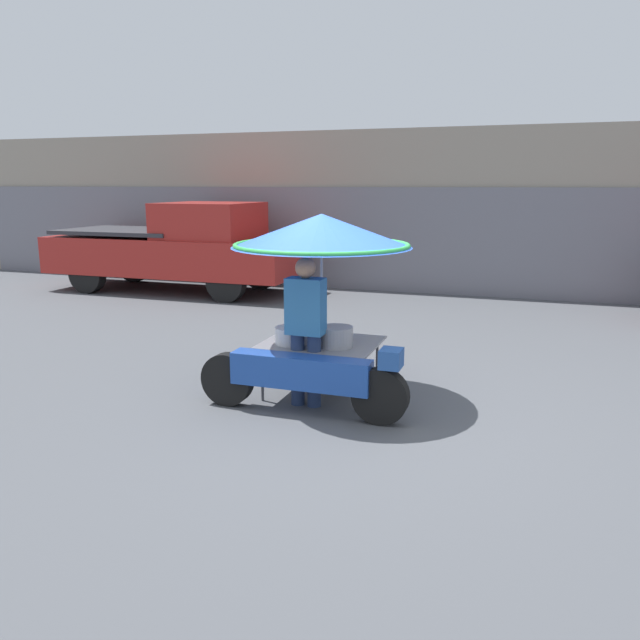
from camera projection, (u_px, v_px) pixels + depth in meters
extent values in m
plane|color=#4C4F54|center=(354.00, 411.00, 6.29)|extent=(36.00, 36.00, 0.00)
cube|color=gray|center=(459.00, 211.00, 13.56)|extent=(28.00, 2.00, 3.36)
cube|color=slate|center=(452.00, 242.00, 12.74)|extent=(23.80, 0.06, 2.18)
cylinder|color=black|center=(380.00, 396.00, 5.92)|extent=(0.55, 0.14, 0.55)
cylinder|color=black|center=(228.00, 379.00, 6.43)|extent=(0.55, 0.14, 0.55)
cube|color=#1E479E|center=(301.00, 372.00, 6.14)|extent=(1.43, 0.24, 0.32)
cube|color=#234C93|center=(391.00, 359.00, 5.81)|extent=(0.20, 0.24, 0.18)
cylinder|color=black|center=(330.00, 365.00, 7.04)|extent=(0.50, 0.14, 0.50)
cylinder|color=#515156|center=(357.00, 385.00, 6.22)|extent=(0.03, 0.03, 0.57)
cylinder|color=#515156|center=(377.00, 363.00, 6.98)|extent=(0.03, 0.03, 0.57)
cylinder|color=#515156|center=(262.00, 375.00, 6.54)|extent=(0.03, 0.03, 0.57)
cylinder|color=#515156|center=(291.00, 355.00, 7.31)|extent=(0.03, 0.03, 0.57)
cube|color=gray|center=(322.00, 343.00, 6.70)|extent=(1.22, 0.98, 0.02)
cylinder|color=#B2B2B7|center=(322.00, 295.00, 6.59)|extent=(0.03, 0.03, 1.02)
cone|color=blue|center=(322.00, 230.00, 6.44)|extent=(1.89, 1.89, 0.34)
torus|color=green|center=(322.00, 245.00, 6.48)|extent=(1.84, 1.84, 0.05)
cylinder|color=silver|center=(292.00, 335.00, 6.61)|extent=(0.36, 0.36, 0.18)
cylinder|color=#939399|center=(336.00, 337.00, 6.47)|extent=(0.35, 0.35, 0.21)
cylinder|color=#B7B7BC|center=(322.00, 333.00, 6.89)|extent=(0.21, 0.21, 0.09)
cylinder|color=navy|center=(298.00, 369.00, 6.43)|extent=(0.14, 0.14, 0.76)
cylinder|color=navy|center=(314.00, 371.00, 6.37)|extent=(0.14, 0.14, 0.76)
cube|color=teal|center=(306.00, 306.00, 6.25)|extent=(0.38, 0.22, 0.57)
sphere|color=#A87A5B|center=(305.00, 268.00, 6.17)|extent=(0.21, 0.21, 0.21)
cylinder|color=black|center=(226.00, 282.00, 12.04)|extent=(0.78, 0.24, 0.78)
cylinder|color=black|center=(261.00, 271.00, 13.56)|extent=(0.78, 0.24, 0.78)
cylinder|color=black|center=(87.00, 274.00, 13.08)|extent=(0.78, 0.24, 0.78)
cylinder|color=black|center=(134.00, 265.00, 14.59)|extent=(0.78, 0.24, 0.78)
cube|color=#A3231E|center=(175.00, 255.00, 13.24)|extent=(5.42, 1.93, 0.76)
cube|color=#A3231E|center=(210.00, 220.00, 12.80)|extent=(1.84, 1.78, 0.72)
cube|color=#2D2D33|center=(130.00, 231.00, 13.48)|extent=(2.82, 1.85, 0.08)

